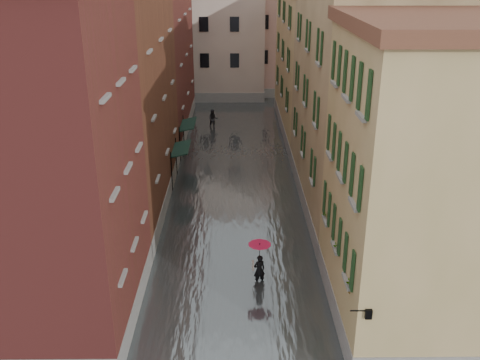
{
  "coord_description": "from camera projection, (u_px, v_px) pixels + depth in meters",
  "views": [
    {
      "loc": [
        0.02,
        -20.44,
        13.63
      ],
      "look_at": [
        0.27,
        5.54,
        3.0
      ],
      "focal_mm": 40.0,
      "sensor_mm": 36.0,
      "label": 1
    }
  ],
  "objects": [
    {
      "name": "building_left_mid",
      "position": [
        110.0,
        104.0,
        29.98
      ],
      "size": [
        6.0,
        14.0,
        12.5
      ],
      "primitive_type": "cube",
      "color": "brown",
      "rests_on": "ground"
    },
    {
      "name": "pedestrian_main",
      "position": [
        259.0,
        259.0,
        23.87
      ],
      "size": [
        1.03,
        1.03,
        2.06
      ],
      "color": "black",
      "rests_on": "ground"
    },
    {
      "name": "window_planters",
      "position": [
        340.0,
        241.0,
        20.9
      ],
      "size": [
        0.59,
        6.21,
        0.84
      ],
      "color": "brown",
      "rests_on": "ground"
    },
    {
      "name": "building_right_near",
      "position": [
        420.0,
        188.0,
        20.11
      ],
      "size": [
        6.0,
        8.0,
        11.5
      ],
      "primitive_type": "cube",
      "color": "#A28D54",
      "rests_on": "ground"
    },
    {
      "name": "pedestrian_far",
      "position": [
        213.0,
        119.0,
        46.67
      ],
      "size": [
        0.92,
        0.76,
        1.75
      ],
      "primitive_type": "imported",
      "rotation": [
        0.0,
        0.0,
        0.12
      ],
      "color": "black",
      "rests_on": "ground"
    },
    {
      "name": "floodwater",
      "position": [
        235.0,
        178.0,
        36.07
      ],
      "size": [
        10.0,
        60.0,
        0.2
      ],
      "primitive_type": "cube",
      "color": "#505759",
      "rests_on": "ground"
    },
    {
      "name": "building_left_far",
      "position": [
        149.0,
        49.0,
        43.58
      ],
      "size": [
        6.0,
        16.0,
        14.0
      ],
      "primitive_type": "cube",
      "color": "maroon",
      "rests_on": "ground"
    },
    {
      "name": "building_left_near",
      "position": [
        45.0,
        170.0,
        19.71
      ],
      "size": [
        6.0,
        8.0,
        13.0
      ],
      "primitive_type": "cube",
      "color": "maroon",
      "rests_on": "ground"
    },
    {
      "name": "awning_far",
      "position": [
        188.0,
        125.0,
        39.36
      ],
      "size": [
        1.09,
        3.17,
        2.8
      ],
      "color": "black",
      "rests_on": "ground"
    },
    {
      "name": "ground",
      "position": [
        235.0,
        288.0,
        24.08
      ],
      "size": [
        120.0,
        120.0,
        0.0
      ],
      "primitive_type": "plane",
      "color": "#5D5E60",
      "rests_on": "ground"
    },
    {
      "name": "building_right_mid",
      "position": [
        359.0,
        99.0,
        30.01
      ],
      "size": [
        6.0,
        14.0,
        13.0
      ],
      "primitive_type": "cube",
      "color": "tan",
      "rests_on": "ground"
    },
    {
      "name": "building_end_pink",
      "position": [
        289.0,
        36.0,
        58.88
      ],
      "size": [
        10.0,
        9.0,
        12.0
      ],
      "primitive_type": "cube",
      "color": "tan",
      "rests_on": "ground"
    },
    {
      "name": "building_end_cream",
      "position": [
        206.0,
        34.0,
        56.76
      ],
      "size": [
        12.0,
        9.0,
        13.0
      ],
      "primitive_type": "cube",
      "color": "beige",
      "rests_on": "ground"
    },
    {
      "name": "wall_lantern",
      "position": [
        368.0,
        313.0,
        17.43
      ],
      "size": [
        0.71,
        0.22,
        0.35
      ],
      "color": "black",
      "rests_on": "ground"
    },
    {
      "name": "building_right_far",
      "position": [
        319.0,
        65.0,
        44.18
      ],
      "size": [
        6.0,
        16.0,
        11.5
      ],
      "primitive_type": "cube",
      "color": "#A28D54",
      "rests_on": "ground"
    },
    {
      "name": "awning_near",
      "position": [
        181.0,
        150.0,
        34.26
      ],
      "size": [
        1.09,
        2.93,
        2.8
      ],
      "color": "black",
      "rests_on": "ground"
    }
  ]
}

